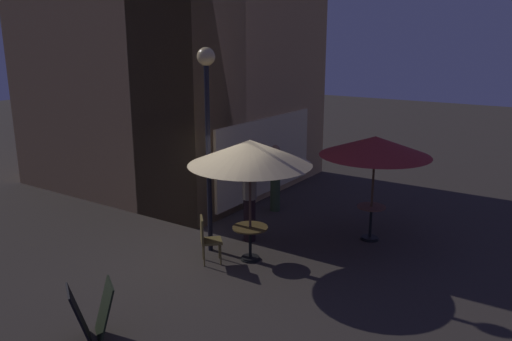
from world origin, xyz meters
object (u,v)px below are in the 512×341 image
Objects in this scene: menu_sandwich_board at (92,313)px; cafe_table_0 at (371,217)px; cafe_chair_0 at (207,236)px; patron_standing_0 at (275,177)px; cafe_table_1 at (250,236)px; patron_standing_1 at (249,201)px; street_lamp_near_corner at (207,106)px; patio_umbrella_0 at (375,146)px; patio_umbrella_1 at (250,153)px.

menu_sandwich_board is 1.10× the size of cafe_table_0.
cafe_chair_0 is 0.55× the size of patron_standing_0.
cafe_table_1 is 1.11m from patron_standing_1.
cafe_table_0 is 2.89m from patron_standing_0.
menu_sandwich_board is (-3.59, -0.63, -2.65)m from street_lamp_near_corner.
patron_standing_0 reaches higher than cafe_chair_0.
patio_umbrella_0 reaches higher than cafe_table_1.
street_lamp_near_corner is 2.40× the size of patron_standing_0.
patio_umbrella_1 is 3.40m from patron_standing_0.
patron_standing_1 is at bearing 124.70° from cafe_table_0.
patio_umbrella_0 is 3.12m from patron_standing_0.
street_lamp_near_corner reaches higher than patio_umbrella_0.
patron_standing_0 is at bearing 36.05° from patron_standing_1.
cafe_table_1 is at bearing 90.00° from patio_umbrella_1.
patio_umbrella_0 reaches higher than cafe_table_0.
street_lamp_near_corner is 5.38× the size of cafe_table_0.
patio_umbrella_0 is 4.08m from cafe_chair_0.
patio_umbrella_0 is at bearing 13.95° from menu_sandwich_board.
patio_umbrella_0 is at bearing 9.30° from cafe_chair_0.
menu_sandwich_board is 0.48× the size of patron_standing_1.
patron_standing_1 is (-2.05, -0.59, 0.02)m from patron_standing_0.
patron_standing_0 is at bearing 22.27° from patio_umbrella_1.
patio_umbrella_0 is (2.39, -1.64, 1.63)m from cafe_table_1.
cafe_table_0 is (6.05, -1.99, 0.08)m from menu_sandwich_board.
patio_umbrella_0 is at bearing -34.44° from cafe_table_1.
street_lamp_near_corner reaches higher than patio_umbrella_1.
street_lamp_near_corner is at bearing 94.28° from cafe_table_1.
street_lamp_near_corner is at bearing 133.24° from cafe_table_0.
patio_umbrella_1 reaches higher than cafe_table_1.
cafe_chair_0 reaches higher than menu_sandwich_board.
patron_standing_1 is (0.91, -0.38, -2.17)m from street_lamp_near_corner.
street_lamp_near_corner is at bearing 42.06° from menu_sandwich_board.
patron_standing_1 is (1.45, -0.05, 0.36)m from cafe_chair_0.
patio_umbrella_1 is (-2.39, 1.64, 1.72)m from cafe_table_0.
patron_standing_1 is at bearing 35.27° from cafe_table_1.
menu_sandwich_board is 3.07m from cafe_chair_0.
cafe_table_0 is 3.76m from cafe_chair_0.
cafe_table_0 is at bearing -34.44° from patio_umbrella_1.
patio_umbrella_0 is 2.97m from patron_standing_1.
cafe_table_1 is 3.32m from patio_umbrella_0.
cafe_chair_0 is (-2.99, 2.28, -1.57)m from patio_umbrella_0.
menu_sandwich_board is 6.59m from patio_umbrella_0.
patron_standing_1 reaches higher than cafe_chair_0.
patio_umbrella_1 reaches higher than cafe_table_0.
cafe_table_1 is at bearing 145.56° from cafe_table_0.
cafe_table_1 is 1.73m from patio_umbrella_1.
patio_umbrella_0 is 1.32× the size of patron_standing_1.
cafe_chair_0 is 3.55m from patron_standing_0.
cafe_chair_0 is at bearing 133.43° from cafe_table_1.
patron_standing_0 is 0.97× the size of patron_standing_1.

